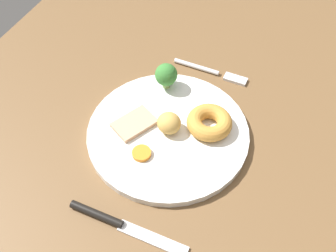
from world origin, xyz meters
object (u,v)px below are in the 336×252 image
Objects in this scene: yorkshire_pudding at (209,122)px; broccoli_floret at (166,75)px; dinner_plate at (168,132)px; meat_slice_main at (134,123)px; carrot_coin_front at (140,153)px; roast_potato_left at (169,123)px; fork at (212,72)px; knife at (117,223)px.

broccoli_floret is (-6.54, -10.46, 1.56)cm from yorkshire_pudding.
meat_slice_main reaches higher than dinner_plate.
carrot_coin_front is at bearing 32.68° from meat_slice_main.
roast_potato_left is 0.27× the size of fork.
dinner_plate is 5.48× the size of broccoli_floret.
meat_slice_main is at bearing -70.74° from yorkshire_pudding.
carrot_coin_front is (6.32, -2.43, 1.05)cm from dinner_plate.
broccoli_floret is at bearing -155.67° from roast_potato_left.
meat_slice_main is 0.38× the size of knife.
yorkshire_pudding is at bearing 109.26° from meat_slice_main.
dinner_plate is 1.49× the size of knife.
broccoli_floret reaches higher than meat_slice_main.
roast_potato_left is (-0.09, 0.14, 2.45)cm from dinner_plate.
yorkshire_pudding reaches higher than carrot_coin_front.
meat_slice_main is 12.79cm from yorkshire_pudding.
dinner_plate is 5.96cm from meat_slice_main.
broccoli_floret is 0.27× the size of knife.
fork is at bearing 156.44° from meat_slice_main.
roast_potato_left is 0.22× the size of knife.
dinner_plate is 3.92× the size of meat_slice_main.
dinner_plate is at bearing 101.36° from meat_slice_main.
dinner_plate is 8.91× the size of carrot_coin_front.
meat_slice_main is 1.40× the size of broccoli_floret.
meat_slice_main is 20.61cm from fork.
broccoli_floret reaches higher than carrot_coin_front.
meat_slice_main reaches higher than fork.
roast_potato_left reaches higher than meat_slice_main.
meat_slice_main is 0.46× the size of fork.
yorkshire_pudding is at bearing -72.24° from fork.
broccoli_floret is (-10.74, 1.59, 2.48)cm from meat_slice_main.
broccoli_floret is 11.17cm from fork.
carrot_coin_front is at bearing -21.84° from roast_potato_left.
meat_slice_main is at bearing -110.44° from fork.
knife is (18.07, -0.97, -2.69)cm from roast_potato_left.
roast_potato_left reaches higher than yorkshire_pudding.
yorkshire_pudding is 15.31cm from fork.
yorkshire_pudding is at bearing 137.04° from carrot_coin_front.
carrot_coin_front is 0.61× the size of broccoli_floret.
fork is (-8.10, 6.63, -3.89)cm from broccoli_floret.
meat_slice_main is at bearing -147.32° from carrot_coin_front.
roast_potato_left is at bearing 158.16° from carrot_coin_front.
fork is 0.83× the size of knife.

